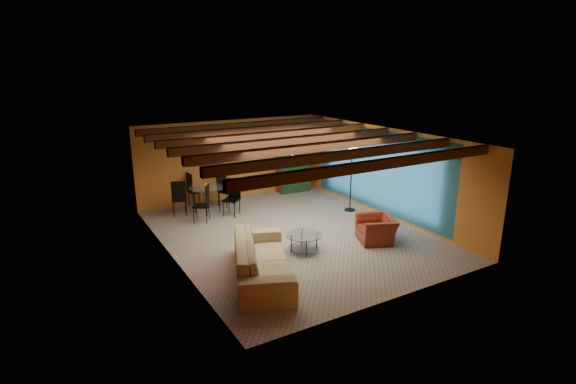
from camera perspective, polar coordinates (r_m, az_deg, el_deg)
room at (r=11.56m, az=0.22°, el=5.67°), size 6.52×8.01×2.71m
sofa at (r=9.65m, az=-3.37°, el=-8.62°), size 2.16×3.12×0.85m
armchair at (r=11.79m, az=11.35°, el=-4.72°), size 1.21×1.28×0.66m
coffee_table at (r=10.96m, az=2.08°, el=-6.59°), size 1.17×1.17×0.46m
dining_table at (r=13.93m, az=-10.46°, el=-0.38°), size 2.84×2.84×1.13m
armoire at (r=15.97m, az=0.49°, el=3.42°), size 1.12×0.63×1.89m
floor_lamp at (r=13.90m, az=8.15°, el=1.77°), size 0.51×0.51×2.11m
ceiling_fan at (r=11.47m, az=0.51°, el=5.58°), size 1.50×1.50×0.44m
painting at (r=14.76m, az=-10.47°, el=4.88°), size 1.05×0.03×0.65m
potted_plant at (r=15.76m, az=0.50°, el=7.59°), size 0.49×0.45×0.45m
vase at (r=13.76m, az=-10.59°, el=2.24°), size 0.19×0.19×0.18m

